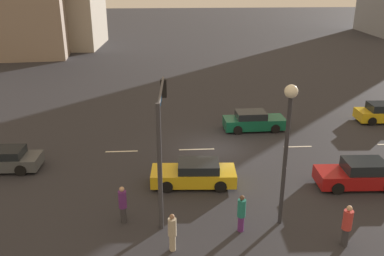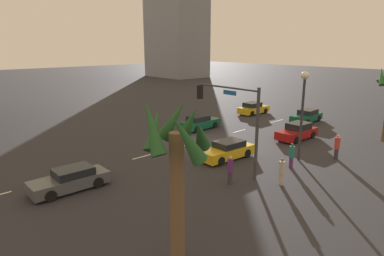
{
  "view_description": "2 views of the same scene",
  "coord_description": "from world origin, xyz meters",
  "px_view_note": "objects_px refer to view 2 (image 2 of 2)",
  "views": [
    {
      "loc": [
        3.14,
        24.0,
        10.67
      ],
      "look_at": [
        1.53,
        -0.41,
        1.33
      ],
      "focal_mm": 38.35,
      "sensor_mm": 36.0,
      "label": 1
    },
    {
      "loc": [
        19.82,
        20.24,
        8.21
      ],
      "look_at": [
        1.11,
        0.1,
        1.42
      ],
      "focal_mm": 31.33,
      "sensor_mm": 36.0,
      "label": 2
    }
  ],
  "objects_px": {
    "car_1": "(297,132)",
    "pedestrian_3": "(230,169)",
    "car_3": "(200,123)",
    "car_4": "(227,150)",
    "car_0": "(253,109)",
    "streetlamp": "(303,99)",
    "pedestrian_1": "(292,155)",
    "pedestrian_2": "(282,171)",
    "palm_tree_0": "(176,154)",
    "pedestrian_0": "(337,146)",
    "building_1": "(176,20)",
    "traffic_signal": "(234,113)",
    "car_5": "(70,180)",
    "car_2": "(307,116)"
  },
  "relations": [
    {
      "from": "car_1",
      "to": "pedestrian_3",
      "type": "bearing_deg",
      "value": 11.87
    },
    {
      "from": "car_3",
      "to": "car_4",
      "type": "height_order",
      "value": "car_3"
    },
    {
      "from": "pedestrian_3",
      "to": "car_0",
      "type": "bearing_deg",
      "value": -146.56
    },
    {
      "from": "streetlamp",
      "to": "pedestrian_1",
      "type": "bearing_deg",
      "value": 14.93
    },
    {
      "from": "pedestrian_2",
      "to": "palm_tree_0",
      "type": "relative_size",
      "value": 0.26
    },
    {
      "from": "pedestrian_2",
      "to": "streetlamp",
      "type": "bearing_deg",
      "value": -161.49
    },
    {
      "from": "pedestrian_1",
      "to": "palm_tree_0",
      "type": "relative_size",
      "value": 0.27
    },
    {
      "from": "pedestrian_2",
      "to": "car_4",
      "type": "bearing_deg",
      "value": -103.25
    },
    {
      "from": "pedestrian_0",
      "to": "pedestrian_2",
      "type": "height_order",
      "value": "pedestrian_0"
    },
    {
      "from": "palm_tree_0",
      "to": "building_1",
      "type": "height_order",
      "value": "building_1"
    },
    {
      "from": "car_1",
      "to": "traffic_signal",
      "type": "xyz_separation_m",
      "value": [
        10.35,
        1.19,
        3.33
      ]
    },
    {
      "from": "car_3",
      "to": "pedestrian_3",
      "type": "distance_m",
      "value": 13.89
    },
    {
      "from": "pedestrian_1",
      "to": "palm_tree_0",
      "type": "height_order",
      "value": "palm_tree_0"
    },
    {
      "from": "car_5",
      "to": "pedestrian_1",
      "type": "height_order",
      "value": "pedestrian_1"
    },
    {
      "from": "pedestrian_0",
      "to": "pedestrian_1",
      "type": "bearing_deg",
      "value": -17.05
    },
    {
      "from": "car_5",
      "to": "pedestrian_1",
      "type": "bearing_deg",
      "value": 151.53
    },
    {
      "from": "car_0",
      "to": "palm_tree_0",
      "type": "bearing_deg",
      "value": 31.68
    },
    {
      "from": "car_5",
      "to": "palm_tree_0",
      "type": "xyz_separation_m",
      "value": [
        -0.04,
        9.57,
        3.88
      ]
    },
    {
      "from": "car_4",
      "to": "building_1",
      "type": "xyz_separation_m",
      "value": [
        -41.14,
        -54.2,
        14.07
      ]
    },
    {
      "from": "car_2",
      "to": "car_5",
      "type": "bearing_deg",
      "value": -0.73
    },
    {
      "from": "traffic_signal",
      "to": "pedestrian_2",
      "type": "height_order",
      "value": "traffic_signal"
    },
    {
      "from": "car_3",
      "to": "palm_tree_0",
      "type": "height_order",
      "value": "palm_tree_0"
    },
    {
      "from": "building_1",
      "to": "streetlamp",
      "type": "bearing_deg",
      "value": 59.41
    },
    {
      "from": "pedestrian_1",
      "to": "car_0",
      "type": "bearing_deg",
      "value": -135.09
    },
    {
      "from": "traffic_signal",
      "to": "palm_tree_0",
      "type": "relative_size",
      "value": 0.89
    },
    {
      "from": "car_3",
      "to": "building_1",
      "type": "distance_m",
      "value": 60.54
    },
    {
      "from": "car_0",
      "to": "pedestrian_1",
      "type": "bearing_deg",
      "value": 44.91
    },
    {
      "from": "pedestrian_1",
      "to": "car_3",
      "type": "bearing_deg",
      "value": -104.19
    },
    {
      "from": "car_2",
      "to": "car_3",
      "type": "xyz_separation_m",
      "value": [
        10.9,
        -5.69,
        0.01
      ]
    },
    {
      "from": "car_2",
      "to": "pedestrian_2",
      "type": "relative_size",
      "value": 2.6
    },
    {
      "from": "pedestrian_1",
      "to": "palm_tree_0",
      "type": "distance_m",
      "value": 13.36
    },
    {
      "from": "pedestrian_0",
      "to": "building_1",
      "type": "distance_m",
      "value": 70.78
    },
    {
      "from": "pedestrian_1",
      "to": "pedestrian_2",
      "type": "bearing_deg",
      "value": 20.68
    },
    {
      "from": "palm_tree_0",
      "to": "car_2",
      "type": "bearing_deg",
      "value": -160.85
    },
    {
      "from": "palm_tree_0",
      "to": "car_4",
      "type": "bearing_deg",
      "value": -147.01
    },
    {
      "from": "pedestrian_2",
      "to": "building_1",
      "type": "height_order",
      "value": "building_1"
    },
    {
      "from": "pedestrian_3",
      "to": "car_5",
      "type": "bearing_deg",
      "value": -37.93
    },
    {
      "from": "car_5",
      "to": "pedestrian_2",
      "type": "xyz_separation_m",
      "value": [
        -9.62,
        7.99,
        0.29
      ]
    },
    {
      "from": "car_0",
      "to": "pedestrian_1",
      "type": "distance_m",
      "value": 18.79
    },
    {
      "from": "palm_tree_0",
      "to": "car_0",
      "type": "bearing_deg",
      "value": -148.32
    },
    {
      "from": "car_5",
      "to": "streetlamp",
      "type": "relative_size",
      "value": 0.69
    },
    {
      "from": "pedestrian_2",
      "to": "palm_tree_0",
      "type": "bearing_deg",
      "value": 9.36
    },
    {
      "from": "car_1",
      "to": "pedestrian_3",
      "type": "distance_m",
      "value": 12.41
    },
    {
      "from": "car_5",
      "to": "streetlamp",
      "type": "bearing_deg",
      "value": 156.38
    },
    {
      "from": "pedestrian_1",
      "to": "car_1",
      "type": "bearing_deg",
      "value": -152.62
    },
    {
      "from": "traffic_signal",
      "to": "pedestrian_2",
      "type": "bearing_deg",
      "value": 96.1
    },
    {
      "from": "car_3",
      "to": "car_2",
      "type": "bearing_deg",
      "value": 152.43
    },
    {
      "from": "car_1",
      "to": "palm_tree_0",
      "type": "relative_size",
      "value": 0.68
    },
    {
      "from": "car_2",
      "to": "pedestrian_0",
      "type": "relative_size",
      "value": 2.35
    },
    {
      "from": "traffic_signal",
      "to": "pedestrian_3",
      "type": "bearing_deg",
      "value": 37.21
    }
  ]
}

